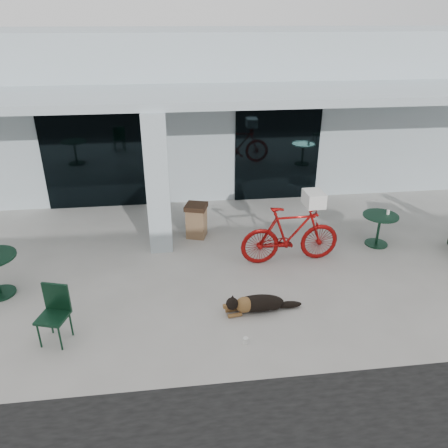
{
  "coord_description": "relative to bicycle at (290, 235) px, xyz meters",
  "views": [
    {
      "loc": [
        -1.17,
        -6.72,
        4.88
      ],
      "look_at": [
        -0.17,
        1.31,
        1.0
      ],
      "focal_mm": 35.0,
      "sensor_mm": 36.0,
      "label": 1
    }
  ],
  "objects": [
    {
      "name": "ground",
      "position": [
        -1.27,
        -1.35,
        -0.65
      ],
      "size": [
        80.0,
        80.0,
        0.0
      ],
      "primitive_type": "plane",
      "color": "beige",
      "rests_on": "ground"
    },
    {
      "name": "bicycle",
      "position": [
        0.0,
        0.0,
        0.0
      ],
      "size": [
        2.18,
        0.69,
        1.3
      ],
      "primitive_type": "imported",
      "rotation": [
        0.0,
        0.0,
        1.61
      ],
      "color": "#9E0D0C",
      "rests_on": "ground"
    },
    {
      "name": "cup_near_dog",
      "position": [
        -1.38,
        -2.53,
        -0.59
      ],
      "size": [
        0.1,
        0.1,
        0.11
      ],
      "primitive_type": "cylinder",
      "rotation": [
        0.0,
        0.0,
        0.13
      ],
      "color": "white",
      "rests_on": "ground"
    },
    {
      "name": "trash_receptacle",
      "position": [
        -1.92,
        1.45,
        -0.23
      ],
      "size": [
        0.61,
        0.61,
        0.83
      ],
      "primitive_type": null,
      "rotation": [
        0.0,
        0.0,
        -0.3
      ],
      "color": "brown",
      "rests_on": "ground"
    },
    {
      "name": "storefront_glass_right",
      "position": [
        0.53,
        3.63,
        0.7
      ],
      "size": [
        2.4,
        0.06,
        2.7
      ],
      "primitive_type": "cube",
      "color": "black",
      "rests_on": "ground"
    },
    {
      "name": "column",
      "position": [
        -2.77,
        0.95,
        0.91
      ],
      "size": [
        0.5,
        0.5,
        3.12
      ],
      "primitive_type": "cube",
      "color": "silver",
      "rests_on": "ground"
    },
    {
      "name": "cup_on_table",
      "position": [
        2.43,
        0.53,
        0.16
      ],
      "size": [
        0.1,
        0.1,
        0.1
      ],
      "primitive_type": "cylinder",
      "rotation": [
        0.0,
        0.0,
        -0.42
      ],
      "color": "white",
      "rests_on": "cafe_table_far"
    },
    {
      "name": "cafe_table_far",
      "position": [
        2.25,
        0.5,
        -0.27
      ],
      "size": [
        1.07,
        1.07,
        0.75
      ],
      "primitive_type": null,
      "rotation": [
        0.0,
        0.0,
        -0.42
      ],
      "color": "#133824",
      "rests_on": "ground"
    },
    {
      "name": "dog",
      "position": [
        -1.01,
        -1.68,
        -0.47
      ],
      "size": [
        1.12,
        0.51,
        0.36
      ],
      "primitive_type": null,
      "rotation": [
        0.0,
        0.0,
        0.14
      ],
      "color": "black",
      "rests_on": "ground"
    },
    {
      "name": "building",
      "position": [
        -1.27,
        7.15,
        1.6
      ],
      "size": [
        22.0,
        7.0,
        4.5
      ],
      "primitive_type": "cube",
      "color": "silver",
      "rests_on": "ground"
    },
    {
      "name": "overhang",
      "position": [
        -1.27,
        2.25,
        2.56
      ],
      "size": [
        22.0,
        2.8,
        0.18
      ],
      "primitive_type": "cube",
      "color": "silver",
      "rests_on": "column"
    },
    {
      "name": "laundry_basket",
      "position": [
        0.45,
        0.02,
        0.8
      ],
      "size": [
        0.4,
        0.52,
        0.3
      ],
      "primitive_type": "cube",
      "rotation": [
        0.0,
        0.0,
        1.61
      ],
      "color": "white",
      "rests_on": "bicycle"
    },
    {
      "name": "cafe_chair_near",
      "position": [
        -4.47,
        -2.09,
        -0.15
      ],
      "size": [
        0.57,
        0.6,
        0.99
      ],
      "primitive_type": null,
      "rotation": [
        0.0,
        0.0,
        -0.29
      ],
      "color": "#133824",
      "rests_on": "ground"
    },
    {
      "name": "storefront_glass_left",
      "position": [
        -4.47,
        3.63,
        0.7
      ],
      "size": [
        2.8,
        0.06,
        2.7
      ],
      "primitive_type": "cube",
      "color": "black",
      "rests_on": "ground"
    }
  ]
}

